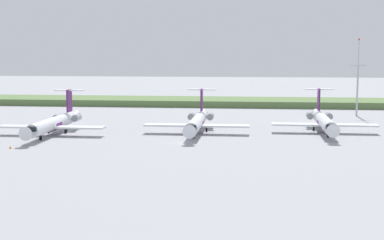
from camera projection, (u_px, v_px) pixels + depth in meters
ground_plane at (200, 124)px, 140.31m from camera, size 500.00×500.00×0.00m
grass_berm at (213, 102)px, 187.92m from camera, size 320.00×20.00×2.11m
regional_jet_second at (54, 123)px, 121.74m from camera, size 22.81×31.00×9.00m
regional_jet_third at (197, 121)px, 124.21m from camera, size 22.81×31.00×9.00m
regional_jet_fourth at (324, 121)px, 125.31m from camera, size 22.81×31.00×9.00m
antenna_mast at (358, 84)px, 155.70m from camera, size 4.40×0.50×21.26m
safety_cone_mid_marker at (10, 147)px, 104.37m from camera, size 0.44×0.44×0.55m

